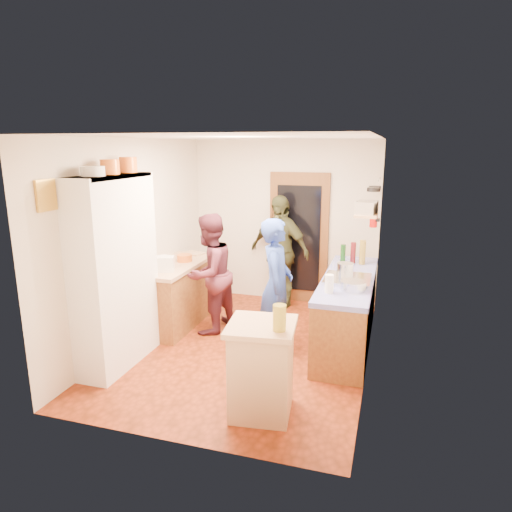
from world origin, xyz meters
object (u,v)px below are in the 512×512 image
at_px(person_left, 213,273).
at_px(person_back, 280,252).
at_px(right_counter_base, 347,313).
at_px(person_hob, 279,286).
at_px(island_base, 261,371).
at_px(hutch_body, 116,273).

height_order(person_left, person_back, person_back).
xyz_separation_m(right_counter_base, person_hob, (-0.80, -0.42, 0.41)).
distance_m(right_counter_base, person_left, 1.85).
bearing_deg(person_hob, right_counter_base, -71.26).
distance_m(island_base, person_hob, 1.48).
height_order(island_base, person_left, person_left).
xyz_separation_m(island_base, person_hob, (-0.19, 1.41, 0.40)).
bearing_deg(right_counter_base, person_left, -177.06).
bearing_deg(hutch_body, island_base, -15.79).
relative_size(right_counter_base, person_back, 1.24).
height_order(person_hob, person_left, person_hob).
distance_m(hutch_body, right_counter_base, 2.90).
bearing_deg(island_base, hutch_body, 164.21).
height_order(hutch_body, right_counter_base, hutch_body).
distance_m(person_hob, person_back, 1.63).
height_order(hutch_body, person_hob, hutch_body).
height_order(island_base, person_back, person_back).
relative_size(person_left, person_back, 0.93).
bearing_deg(person_back, person_hob, -58.08).
bearing_deg(person_left, hutch_body, -14.37).
bearing_deg(person_back, hutch_body, -99.83).
relative_size(hutch_body, right_counter_base, 1.00).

